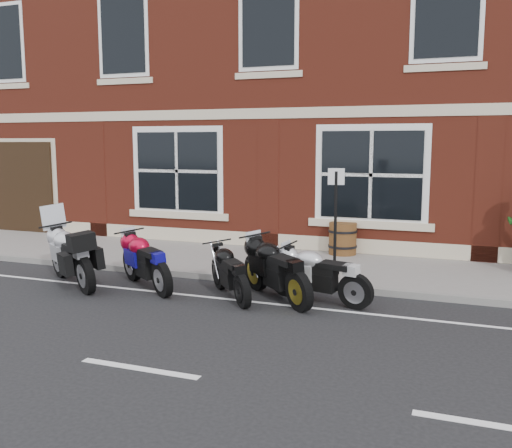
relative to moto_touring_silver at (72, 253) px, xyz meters
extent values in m
plane|color=black|center=(3.44, -0.14, -0.61)|extent=(80.00, 80.00, 0.00)
cube|color=slate|center=(3.44, 2.86, -0.55)|extent=(30.00, 3.00, 0.12)
cube|color=slate|center=(3.44, 1.28, -0.55)|extent=(30.00, 0.16, 0.12)
cube|color=maroon|center=(3.44, 10.36, 5.39)|extent=(24.00, 12.00, 12.00)
cylinder|color=black|center=(-0.59, 0.41, -0.26)|extent=(0.65, 0.51, 0.70)
cylinder|color=black|center=(0.71, -0.49, -0.26)|extent=(0.65, 0.51, 0.70)
cube|color=black|center=(0.01, -0.01, 0.11)|extent=(0.86, 0.71, 0.24)
ellipsoid|color=#AFAEB3|center=(-0.12, 0.08, 0.24)|extent=(0.72, 0.67, 0.35)
cube|color=black|center=(0.37, -0.26, 0.20)|extent=(0.65, 0.57, 0.11)
cube|color=silver|center=(-0.57, 0.40, 0.64)|extent=(0.30, 0.40, 0.49)
cylinder|color=black|center=(0.93, 0.68, -0.29)|extent=(0.60, 0.49, 0.64)
cylinder|color=black|center=(2.10, -0.19, -0.29)|extent=(0.60, 0.49, 0.64)
cube|color=black|center=(1.47, 0.28, 0.06)|extent=(0.79, 0.67, 0.22)
ellipsoid|color=#A50724|center=(1.35, 0.37, 0.18)|extent=(0.67, 0.63, 0.32)
cube|color=black|center=(1.80, 0.04, 0.14)|extent=(0.60, 0.54, 0.10)
cylinder|color=black|center=(3.48, 0.86, -0.27)|extent=(0.59, 0.55, 0.67)
cylinder|color=black|center=(4.60, -0.16, -0.27)|extent=(0.59, 0.55, 0.67)
cube|color=black|center=(4.00, 0.39, 0.08)|extent=(0.79, 0.75, 0.23)
ellipsoid|color=black|center=(3.88, 0.49, 0.21)|extent=(0.69, 0.67, 0.34)
cube|color=black|center=(4.31, 0.10, 0.17)|extent=(0.61, 0.59, 0.10)
cylinder|color=black|center=(4.11, 0.65, -0.31)|extent=(0.61, 0.28, 0.60)
cylinder|color=black|center=(5.42, 0.27, -0.31)|extent=(0.61, 0.28, 0.60)
cube|color=black|center=(4.72, 0.48, 0.01)|extent=(0.79, 0.42, 0.21)
ellipsoid|color=#B2B1B6|center=(4.59, 0.51, 0.13)|extent=(0.60, 0.47, 0.30)
cube|color=black|center=(5.08, 0.37, 0.09)|extent=(0.57, 0.38, 0.09)
cylinder|color=black|center=(2.81, 0.69, -0.32)|extent=(0.47, 0.52, 0.58)
cylinder|color=black|center=(3.67, -0.31, -0.32)|extent=(0.47, 0.52, 0.58)
cube|color=black|center=(3.21, 0.22, -0.01)|extent=(0.64, 0.69, 0.20)
ellipsoid|color=black|center=(3.12, 0.33, 0.10)|extent=(0.58, 0.60, 0.29)
cube|color=black|center=(3.45, -0.05, 0.07)|extent=(0.51, 0.53, 0.09)
cylinder|color=#543E16|center=(4.36, 4.16, -0.12)|extent=(0.64, 0.64, 0.74)
cylinder|color=black|center=(4.36, 4.16, -0.30)|extent=(0.67, 0.67, 0.05)
cylinder|color=black|center=(4.36, 4.16, 0.06)|extent=(0.67, 0.67, 0.05)
cylinder|color=black|center=(4.79, 1.41, 0.55)|extent=(0.06, 0.06, 2.07)
cube|color=silver|center=(4.79, 1.41, 1.49)|extent=(0.30, 0.06, 0.30)
camera|label=1|loc=(7.07, -8.79, 2.11)|focal=40.00mm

